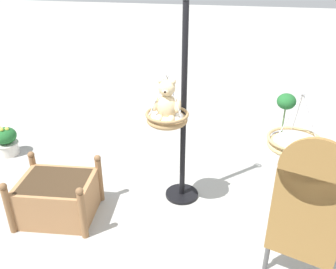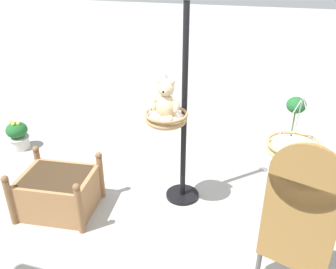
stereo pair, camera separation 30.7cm
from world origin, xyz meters
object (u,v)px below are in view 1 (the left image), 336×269
potted_plant_fern_front (6,141)px  display_sign_board (309,204)px  hanging_basket_with_teddy (167,118)px  potted_plant_flowering_red (284,119)px  display_pole_central (183,143)px  hanging_basket_left_high (294,144)px  teddy_bear (167,102)px  wooden_planter_box (58,196)px

potted_plant_fern_front → display_sign_board: 4.67m
potted_plant_fern_front → display_sign_board: size_ratio=0.32×
hanging_basket_with_teddy → potted_plant_flowering_red: bearing=-129.1°
display_pole_central → hanging_basket_left_high: display_pole_central is taller
display_pole_central → hanging_basket_with_teddy: size_ratio=4.07×
teddy_bear → display_sign_board: 1.80m
display_pole_central → wooden_planter_box: size_ratio=2.48×
display_pole_central → hanging_basket_with_teddy: 0.53m
teddy_bear → hanging_basket_left_high: 1.48m
display_sign_board → display_pole_central: bearing=-40.9°
teddy_bear → hanging_basket_left_high: (-1.43, -0.04, -0.39)m
teddy_bear → potted_plant_fern_front: teddy_bear is taller
potted_plant_flowering_red → potted_plant_fern_front: bearing=14.5°
hanging_basket_left_high → potted_plant_flowering_red: hanging_basket_left_high is taller
teddy_bear → potted_plant_flowering_red: (-1.54, -1.92, -0.93)m
hanging_basket_left_high → teddy_bear: bearing=1.6°
wooden_planter_box → potted_plant_flowering_red: bearing=-140.2°
hanging_basket_with_teddy → potted_plant_fern_front: 3.09m
hanging_basket_left_high → potted_plant_fern_front: hanging_basket_left_high is taller
display_sign_board → potted_plant_fern_front: bearing=-21.2°
hanging_basket_with_teddy → wooden_planter_box: size_ratio=0.61×
wooden_planter_box → teddy_bear: bearing=-161.5°
wooden_planter_box → display_sign_board: 2.88m
hanging_basket_with_teddy → hanging_basket_left_high: size_ratio=0.90×
teddy_bear → potted_plant_flowering_red: teddy_bear is taller
teddy_bear → display_sign_board: size_ratio=0.30×
hanging_basket_with_teddy → hanging_basket_left_high: 1.44m
hanging_basket_left_high → display_sign_board: 0.93m
potted_plant_flowering_red → display_sign_board: bearing=88.8°
teddy_bear → potted_plant_flowering_red: size_ratio=0.50×
potted_plant_fern_front → wooden_planter_box: bearing=141.5°
hanging_basket_with_teddy → wooden_planter_box: 1.67m
teddy_bear → display_sign_board: teddy_bear is taller
display_pole_central → hanging_basket_left_high: bearing=169.7°
hanging_basket_with_teddy → hanging_basket_left_high: hanging_basket_with_teddy is taller
teddy_bear → wooden_planter_box: teddy_bear is taller
potted_plant_fern_front → potted_plant_flowering_red: size_ratio=0.53×
hanging_basket_left_high → wooden_planter_box: 2.86m
display_pole_central → potted_plant_fern_front: (2.97, -0.52, -0.57)m
potted_plant_fern_front → teddy_bear: bearing=164.4°
wooden_planter_box → potted_plant_fern_front: bearing=-38.5°
potted_plant_fern_front → hanging_basket_left_high: bearing=170.0°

